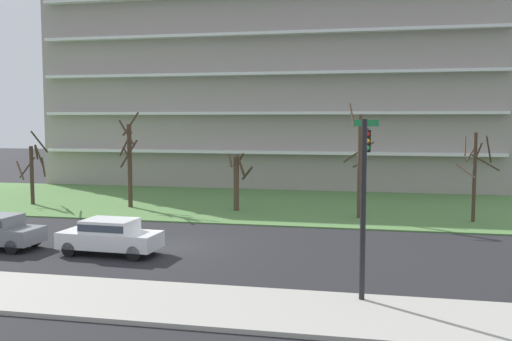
{
  "coord_description": "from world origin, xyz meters",
  "views": [
    {
      "loc": [
        9.52,
        -25.05,
        5.94
      ],
      "look_at": [
        2.95,
        6.0,
        3.11
      ],
      "focal_mm": 40.4,
      "sensor_mm": 36.0,
      "label": 1
    }
  ],
  "objects_px": {
    "traffic_signal_mast": "(365,171)",
    "tree_far_left": "(33,170)",
    "tree_far_right": "(475,172)",
    "tree_center": "(237,180)",
    "tree_right": "(359,164)",
    "tree_left": "(129,160)",
    "sedan_white_center_left": "(110,235)"
  },
  "relations": [
    {
      "from": "tree_left",
      "to": "tree_center",
      "type": "bearing_deg",
      "value": 0.35
    },
    {
      "from": "tree_far_right",
      "to": "traffic_signal_mast",
      "type": "xyz_separation_m",
      "value": [
        -5.87,
        -13.94,
        1.19
      ]
    },
    {
      "from": "tree_far_left",
      "to": "tree_right",
      "type": "height_order",
      "value": "tree_right"
    },
    {
      "from": "tree_left",
      "to": "tree_right",
      "type": "relative_size",
      "value": 0.94
    },
    {
      "from": "tree_center",
      "to": "tree_left",
      "type": "bearing_deg",
      "value": -179.65
    },
    {
      "from": "tree_center",
      "to": "tree_far_right",
      "type": "xyz_separation_m",
      "value": [
        14.24,
        -1.3,
        0.88
      ]
    },
    {
      "from": "tree_right",
      "to": "traffic_signal_mast",
      "type": "height_order",
      "value": "tree_right"
    },
    {
      "from": "tree_far_left",
      "to": "tree_right",
      "type": "relative_size",
      "value": 0.75
    },
    {
      "from": "tree_far_left",
      "to": "tree_center",
      "type": "relative_size",
      "value": 1.37
    },
    {
      "from": "tree_left",
      "to": "sedan_white_center_left",
      "type": "bearing_deg",
      "value": -69.37
    },
    {
      "from": "tree_right",
      "to": "tree_far_right",
      "type": "bearing_deg",
      "value": -0.74
    },
    {
      "from": "tree_far_right",
      "to": "traffic_signal_mast",
      "type": "bearing_deg",
      "value": -112.83
    },
    {
      "from": "tree_center",
      "to": "tree_right",
      "type": "relative_size",
      "value": 0.55
    },
    {
      "from": "tree_left",
      "to": "tree_right",
      "type": "bearing_deg",
      "value": -4.43
    },
    {
      "from": "tree_center",
      "to": "tree_right",
      "type": "height_order",
      "value": "tree_right"
    },
    {
      "from": "tree_left",
      "to": "sedan_white_center_left",
      "type": "height_order",
      "value": "tree_left"
    },
    {
      "from": "tree_far_left",
      "to": "tree_center",
      "type": "bearing_deg",
      "value": 0.97
    },
    {
      "from": "tree_far_left",
      "to": "sedan_white_center_left",
      "type": "xyz_separation_m",
      "value": [
        11.82,
        -12.43,
        -1.58
      ]
    },
    {
      "from": "tree_far_right",
      "to": "tree_center",
      "type": "bearing_deg",
      "value": 174.77
    },
    {
      "from": "tree_far_left",
      "to": "tree_center",
      "type": "distance_m",
      "value": 14.48
    },
    {
      "from": "tree_far_left",
      "to": "tree_center",
      "type": "xyz_separation_m",
      "value": [
        14.47,
        0.25,
        -0.4
      ]
    },
    {
      "from": "tree_far_left",
      "to": "tree_far_right",
      "type": "height_order",
      "value": "tree_far_right"
    },
    {
      "from": "traffic_signal_mast",
      "to": "tree_far_right",
      "type": "bearing_deg",
      "value": 67.17
    },
    {
      "from": "traffic_signal_mast",
      "to": "tree_far_left",
      "type": "bearing_deg",
      "value": 146.73
    },
    {
      "from": "tree_far_left",
      "to": "tree_far_right",
      "type": "relative_size",
      "value": 1.0
    },
    {
      "from": "tree_far_right",
      "to": "sedan_white_center_left",
      "type": "relative_size",
      "value": 1.16
    },
    {
      "from": "tree_right",
      "to": "traffic_signal_mast",
      "type": "distance_m",
      "value": 14.06
    },
    {
      "from": "tree_far_left",
      "to": "traffic_signal_mast",
      "type": "xyz_separation_m",
      "value": [
        22.85,
        -14.99,
        1.67
      ]
    },
    {
      "from": "tree_left",
      "to": "sedan_white_center_left",
      "type": "relative_size",
      "value": 1.44
    },
    {
      "from": "tree_far_left",
      "to": "tree_far_right",
      "type": "xyz_separation_m",
      "value": [
        28.71,
        -1.06,
        0.48
      ]
    },
    {
      "from": "tree_far_left",
      "to": "tree_left",
      "type": "xyz_separation_m",
      "value": [
        7.07,
        0.2,
        0.77
      ]
    },
    {
      "from": "tree_far_left",
      "to": "traffic_signal_mast",
      "type": "relative_size",
      "value": 0.87
    }
  ]
}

